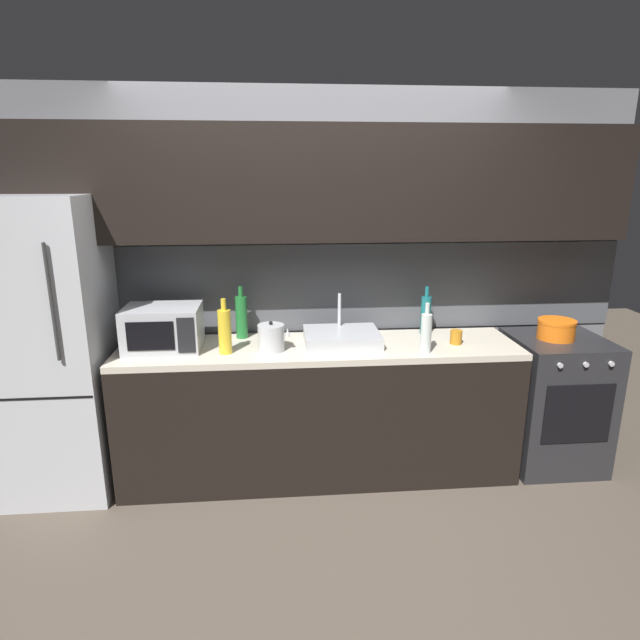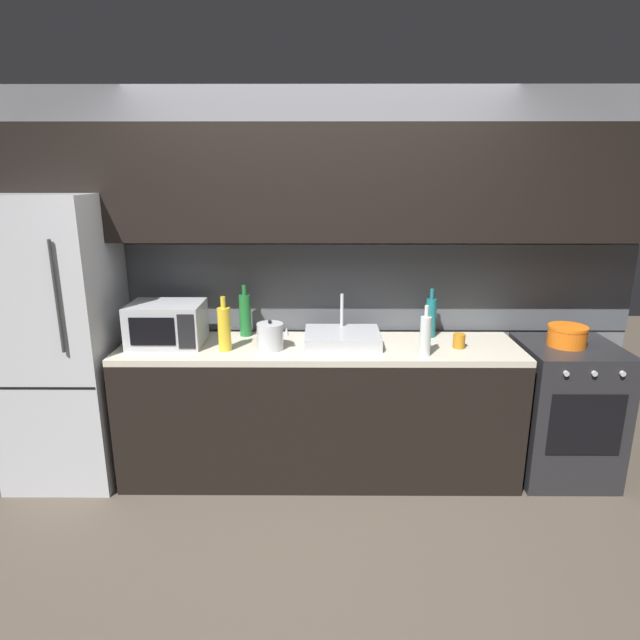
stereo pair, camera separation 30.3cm
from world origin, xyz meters
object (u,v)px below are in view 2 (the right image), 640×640
(refrigerator, at_px, (61,341))
(oven_range, at_px, (563,410))
(microwave, at_px, (167,324))
(wine_bottle_teal, at_px, (431,317))
(wine_bottle_green, at_px, (245,315))
(cooking_pot, at_px, (567,336))
(mug_amber, at_px, (459,341))
(kettle, at_px, (270,336))
(wine_bottle_yellow, at_px, (224,328))
(wine_bottle_clear, at_px, (425,335))

(refrigerator, bearing_deg, oven_range, -0.02)
(microwave, relative_size, wine_bottle_teal, 1.40)
(wine_bottle_green, xyz_separation_m, cooking_pot, (2.08, -0.21, -0.08))
(mug_amber, bearing_deg, wine_bottle_green, 169.32)
(wine_bottle_teal, bearing_deg, mug_amber, -60.39)
(wine_bottle_teal, xyz_separation_m, wine_bottle_green, (-1.24, 0.02, 0.01))
(wine_bottle_teal, xyz_separation_m, mug_amber, (0.14, -0.24, -0.09))
(microwave, height_order, kettle, microwave)
(refrigerator, distance_m, mug_amber, 2.53)
(wine_bottle_teal, xyz_separation_m, wine_bottle_yellow, (-1.33, -0.29, 0.01))
(refrigerator, distance_m, wine_bottle_clear, 2.30)
(cooking_pot, bearing_deg, kettle, -177.63)
(refrigerator, bearing_deg, wine_bottle_clear, -4.82)
(microwave, distance_m, wine_bottle_clear, 1.62)
(wine_bottle_green, bearing_deg, microwave, -157.87)
(refrigerator, relative_size, cooking_pot, 7.65)
(refrigerator, xyz_separation_m, oven_range, (3.27, -0.00, -0.47))
(oven_range, relative_size, microwave, 1.96)
(wine_bottle_green, xyz_separation_m, wine_bottle_clear, (1.14, -0.40, -0.02))
(oven_range, height_order, wine_bottle_clear, wine_bottle_clear)
(wine_bottle_yellow, distance_m, cooking_pot, 2.16)
(wine_bottle_teal, bearing_deg, microwave, -174.29)
(oven_range, xyz_separation_m, wine_bottle_green, (-2.12, 0.21, 0.60))
(wine_bottle_green, xyz_separation_m, mug_amber, (1.38, -0.26, -0.10))
(wine_bottle_yellow, bearing_deg, wine_bottle_clear, -4.19)
(wine_bottle_green, distance_m, mug_amber, 1.41)
(mug_amber, height_order, cooking_pot, cooking_pot)
(kettle, bearing_deg, cooking_pot, 2.37)
(wine_bottle_yellow, xyz_separation_m, mug_amber, (1.46, 0.05, -0.10))
(wine_bottle_green, height_order, wine_bottle_clear, wine_bottle_green)
(kettle, bearing_deg, wine_bottle_yellow, -174.74)
(mug_amber, bearing_deg, wine_bottle_clear, -149.30)
(microwave, bearing_deg, oven_range, -0.44)
(cooking_pot, bearing_deg, wine_bottle_teal, 167.17)
(wine_bottle_teal, distance_m, wine_bottle_green, 1.24)
(refrigerator, relative_size, wine_bottle_green, 5.28)
(kettle, relative_size, mug_amber, 2.19)
(refrigerator, height_order, wine_bottle_clear, refrigerator)
(refrigerator, bearing_deg, kettle, -3.30)
(wine_bottle_yellow, relative_size, cooking_pot, 1.41)
(wine_bottle_yellow, bearing_deg, wine_bottle_green, 75.03)
(wine_bottle_teal, height_order, mug_amber, wine_bottle_teal)
(microwave, distance_m, cooking_pot, 2.55)
(mug_amber, bearing_deg, wine_bottle_yellow, -177.87)
(kettle, distance_m, wine_bottle_green, 0.35)
(wine_bottle_teal, distance_m, wine_bottle_clear, 0.40)
(wine_bottle_teal, bearing_deg, wine_bottle_green, 179.04)
(oven_range, distance_m, cooking_pot, 0.52)
(kettle, distance_m, wine_bottle_yellow, 0.29)
(kettle, bearing_deg, wine_bottle_green, 124.11)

